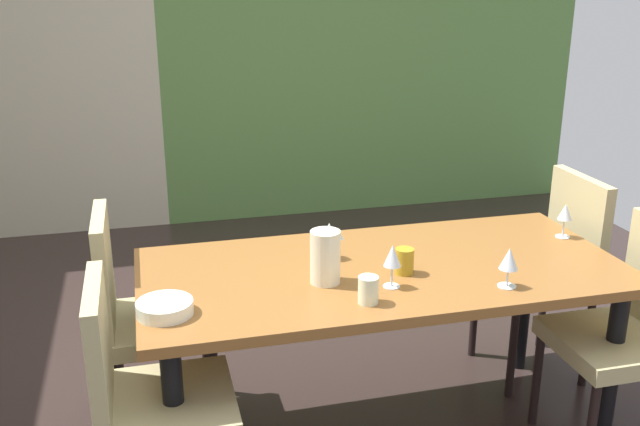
{
  "coord_description": "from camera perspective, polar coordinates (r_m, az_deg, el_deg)",
  "views": [
    {
      "loc": [
        -0.62,
        -2.58,
        1.84
      ],
      "look_at": [
        0.1,
        0.23,
        0.85
      ],
      "focal_mm": 40.0,
      "sensor_mm": 36.0,
      "label": 1
    }
  ],
  "objects": [
    {
      "name": "wine_glass_front",
      "position": [
        2.56,
        5.81,
        -3.53
      ],
      "size": [
        0.06,
        0.06,
        0.16
      ],
      "color": "silver",
      "rests_on": "dining_table"
    },
    {
      "name": "chair_right_far",
      "position": [
        3.49,
        17.95,
        -3.98
      ],
      "size": [
        0.44,
        0.44,
        0.96
      ],
      "rotation": [
        0.0,
        0.0,
        1.57
      ],
      "color": "tan",
      "rests_on": "ground_plane"
    },
    {
      "name": "cup_rear",
      "position": [
        2.7,
        6.76,
        -3.84
      ],
      "size": [
        0.07,
        0.07,
        0.1
      ],
      "primitive_type": "cylinder",
      "color": "#AC8920",
      "rests_on": "dining_table"
    },
    {
      "name": "chair_left_near",
      "position": [
        2.48,
        -13.94,
        -13.67
      ],
      "size": [
        0.44,
        0.44,
        0.92
      ],
      "rotation": [
        0.0,
        0.0,
        -1.57
      ],
      "color": "tan",
      "rests_on": "ground_plane"
    },
    {
      "name": "chair_right_near",
      "position": [
        3.06,
        23.67,
        -8.15
      ],
      "size": [
        0.44,
        0.44,
        0.94
      ],
      "rotation": [
        0.0,
        0.0,
        1.57
      ],
      "color": "tan",
      "rests_on": "ground_plane"
    },
    {
      "name": "pitcher_east",
      "position": [
        2.59,
        0.45,
        -3.5
      ],
      "size": [
        0.13,
        0.11,
        0.2
      ],
      "color": "#ECE9CA",
      "rests_on": "dining_table"
    },
    {
      "name": "serving_bowl_west",
      "position": [
        2.44,
        -12.31,
        -7.42
      ],
      "size": [
        0.19,
        0.19,
        0.05
      ],
      "primitive_type": "cylinder",
      "color": "white",
      "rests_on": "dining_table"
    },
    {
      "name": "wine_glass_center",
      "position": [
        2.8,
        0.74,
        -1.62
      ],
      "size": [
        0.07,
        0.07,
        0.15
      ],
      "color": "silver",
      "rests_on": "dining_table"
    },
    {
      "name": "dining_table",
      "position": [
        2.81,
        5.01,
        -5.91
      ],
      "size": [
        1.87,
        0.86,
        0.75
      ],
      "color": "brown",
      "rests_on": "ground_plane"
    },
    {
      "name": "ground_plane",
      "position": [
        3.23,
        -0.72,
        -16.05
      ],
      "size": [
        5.68,
        5.56,
        0.02
      ],
      "primitive_type": "cube",
      "color": "#2F2220"
    },
    {
      "name": "cup_corner",
      "position": [
        2.46,
        3.88,
        -6.16
      ],
      "size": [
        0.07,
        0.07,
        0.1
      ],
      "primitive_type": "cylinder",
      "color": "#E6EDC5",
      "rests_on": "dining_table"
    },
    {
      "name": "wine_glass_north",
      "position": [
        2.64,
        14.88,
        -3.66
      ],
      "size": [
        0.07,
        0.07,
        0.15
      ],
      "color": "silver",
      "rests_on": "dining_table"
    },
    {
      "name": "wine_glass_right",
      "position": [
        3.2,
        19.01,
        -0.03
      ],
      "size": [
        0.06,
        0.06,
        0.15
      ],
      "color": "silver",
      "rests_on": "dining_table"
    },
    {
      "name": "garden_window_panel",
      "position": [
        5.63,
        4.6,
        14.29
      ],
      "size": [
        3.31,
        0.1,
        2.8
      ],
      "primitive_type": "cube",
      "color": "#598442",
      "rests_on": "ground_plane"
    },
    {
      "name": "chair_left_far",
      "position": [
        2.99,
        -14.24,
        -7.54
      ],
      "size": [
        0.44,
        0.44,
        0.95
      ],
      "rotation": [
        0.0,
        0.0,
        -1.57
      ],
      "color": "tan",
      "rests_on": "ground_plane"
    }
  ]
}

